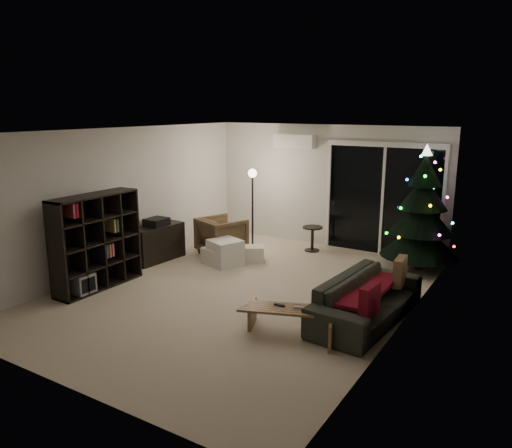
{
  "coord_description": "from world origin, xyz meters",
  "views": [
    {
      "loc": [
        4.08,
        -6.19,
        2.84
      ],
      "look_at": [
        0.1,
        0.3,
        1.05
      ],
      "focal_mm": 35.0,
      "sensor_mm": 36.0,
      "label": 1
    }
  ],
  "objects_px": {
    "media_cabinet": "(158,243)",
    "sofa": "(367,299)",
    "coffee_table": "(290,322)",
    "armchair": "(222,236)",
    "christmas_tree": "(422,208)",
    "bookshelf": "(89,240)"
  },
  "relations": [
    {
      "from": "bookshelf",
      "to": "sofa",
      "type": "distance_m",
      "value": 4.44
    },
    {
      "from": "armchair",
      "to": "sofa",
      "type": "height_order",
      "value": "armchair"
    },
    {
      "from": "coffee_table",
      "to": "christmas_tree",
      "type": "height_order",
      "value": "christmas_tree"
    },
    {
      "from": "media_cabinet",
      "to": "sofa",
      "type": "distance_m",
      "value": 4.34
    },
    {
      "from": "sofa",
      "to": "media_cabinet",
      "type": "bearing_deg",
      "value": 86.67
    },
    {
      "from": "sofa",
      "to": "armchair",
      "type": "bearing_deg",
      "value": 70.41
    },
    {
      "from": "bookshelf",
      "to": "media_cabinet",
      "type": "bearing_deg",
      "value": 80.47
    },
    {
      "from": "armchair",
      "to": "coffee_table",
      "type": "bearing_deg",
      "value": 159.04
    },
    {
      "from": "bookshelf",
      "to": "media_cabinet",
      "type": "relative_size",
      "value": 1.41
    },
    {
      "from": "media_cabinet",
      "to": "christmas_tree",
      "type": "xyz_separation_m",
      "value": [
        4.35,
        2.05,
        0.77
      ]
    },
    {
      "from": "sofa",
      "to": "christmas_tree",
      "type": "distance_m",
      "value": 2.75
    },
    {
      "from": "media_cabinet",
      "to": "christmas_tree",
      "type": "bearing_deg",
      "value": 29.35
    },
    {
      "from": "coffee_table",
      "to": "christmas_tree",
      "type": "bearing_deg",
      "value": 58.73
    },
    {
      "from": "bookshelf",
      "to": "media_cabinet",
      "type": "xyz_separation_m",
      "value": [
        0.0,
        1.59,
        -0.42
      ]
    },
    {
      "from": "bookshelf",
      "to": "armchair",
      "type": "relative_size",
      "value": 1.88
    },
    {
      "from": "sofa",
      "to": "coffee_table",
      "type": "xyz_separation_m",
      "value": [
        -0.67,
        -0.96,
        -0.12
      ]
    },
    {
      "from": "bookshelf",
      "to": "media_cabinet",
      "type": "distance_m",
      "value": 1.64
    },
    {
      "from": "armchair",
      "to": "coffee_table",
      "type": "height_order",
      "value": "armchair"
    },
    {
      "from": "media_cabinet",
      "to": "christmas_tree",
      "type": "relative_size",
      "value": 0.48
    },
    {
      "from": "media_cabinet",
      "to": "armchair",
      "type": "relative_size",
      "value": 1.33
    },
    {
      "from": "sofa",
      "to": "coffee_table",
      "type": "bearing_deg",
      "value": 149.5
    },
    {
      "from": "bookshelf",
      "to": "armchair",
      "type": "distance_m",
      "value": 2.71
    }
  ]
}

